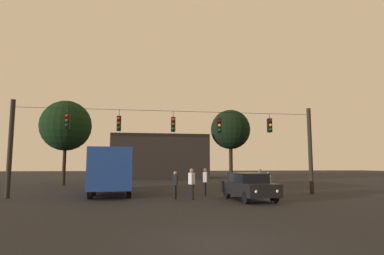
# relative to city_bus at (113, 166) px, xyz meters

# --- Properties ---
(ground_plane) EXTENTS (168.00, 168.00, 0.00)m
(ground_plane) POSITION_rel_city_bus_xyz_m (3.89, 8.49, -1.87)
(ground_plane) COLOR black
(ground_plane) RESTS_ON ground
(overhead_signal_span) EXTENTS (19.62, 0.44, 5.93)m
(overhead_signal_span) POSITION_rel_city_bus_xyz_m (3.91, -3.33, 1.71)
(overhead_signal_span) COLOR black
(overhead_signal_span) RESTS_ON ground
(city_bus) EXTENTS (2.98, 11.10, 3.00)m
(city_bus) POSITION_rel_city_bus_xyz_m (0.00, 0.00, 0.00)
(city_bus) COLOR navy
(city_bus) RESTS_ON ground
(car_near_right) EXTENTS (2.16, 4.45, 1.52)m
(car_near_right) POSITION_rel_city_bus_xyz_m (7.97, -6.48, -1.07)
(car_near_right) COLOR black
(car_near_right) RESTS_ON ground
(pedestrian_crossing_left) EXTENTS (0.36, 0.42, 1.77)m
(pedestrian_crossing_left) POSITION_rel_city_bus_xyz_m (4.84, -5.70, -0.86)
(pedestrian_crossing_left) COLOR black
(pedestrian_crossing_left) RESTS_ON ground
(pedestrian_crossing_center) EXTENTS (0.34, 0.42, 1.60)m
(pedestrian_crossing_center) POSITION_rel_city_bus_xyz_m (3.97, -5.11, -0.96)
(pedestrian_crossing_center) COLOR black
(pedestrian_crossing_center) RESTS_ON ground
(pedestrian_crossing_right) EXTENTS (0.30, 0.40, 1.52)m
(pedestrian_crossing_right) POSITION_rel_city_bus_xyz_m (10.10, -4.16, -1.02)
(pedestrian_crossing_right) COLOR black
(pedestrian_crossing_right) RESTS_ON ground
(pedestrian_near_bus) EXTENTS (0.24, 0.36, 1.72)m
(pedestrian_near_bus) POSITION_rel_city_bus_xyz_m (10.15, -2.55, -0.89)
(pedestrian_near_bus) COLOR black
(pedestrian_near_bus) RESTS_ON ground
(pedestrian_trailing) EXTENTS (0.34, 0.42, 1.76)m
(pedestrian_trailing) POSITION_rel_city_bus_xyz_m (6.07, -3.50, -0.86)
(pedestrian_trailing) COLOR black
(pedestrian_trailing) RESTS_ON ground
(corner_building) EXTENTS (14.33, 8.24, 6.55)m
(corner_building) POSITION_rel_city_bus_xyz_m (4.91, 26.51, 1.41)
(corner_building) COLOR black
(corner_building) RESTS_ON ground
(tree_left_silhouette) EXTENTS (5.02, 5.02, 8.40)m
(tree_left_silhouette) POSITION_rel_city_bus_xyz_m (-5.46, 9.58, 4.02)
(tree_left_silhouette) COLOR black
(tree_left_silhouette) RESTS_ON ground
(tree_behind_building) EXTENTS (5.99, 5.99, 10.36)m
(tree_behind_building) POSITION_rel_city_bus_xyz_m (15.48, 23.23, 5.47)
(tree_behind_building) COLOR black
(tree_behind_building) RESTS_ON ground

